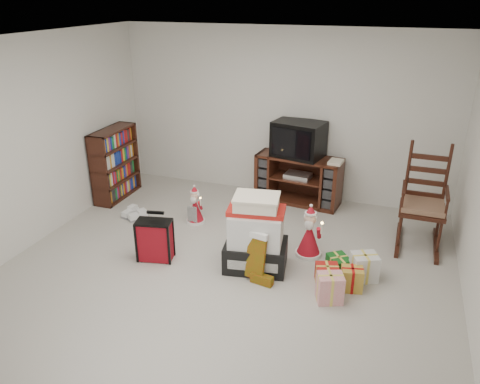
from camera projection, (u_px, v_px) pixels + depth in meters
name	position (u px, v px, depth m)	size (l,w,h in m)	color
room	(221.00, 171.00, 4.73)	(5.01, 5.01, 2.51)	#B3AEA4
tv_stand	(298.00, 179.00, 6.93)	(1.29, 0.58, 0.71)	#461B14
bookshelf	(115.00, 165.00, 7.04)	(0.29, 0.88, 1.07)	#3A180F
rocking_chair	(422.00, 210.00, 5.75)	(0.54, 0.88, 1.32)	#3A180F
gift_pile	(256.00, 237.00, 5.25)	(0.76, 0.61, 0.87)	black
red_suitcase	(155.00, 240.00, 5.45)	(0.42, 0.28, 0.59)	maroon
stocking	(256.00, 257.00, 5.05)	(0.27, 0.12, 0.58)	#10760D
teddy_bear	(259.00, 252.00, 5.42)	(0.22, 0.19, 0.32)	brown
santa_figurine	(309.00, 236.00, 5.54)	(0.32, 0.30, 0.66)	#AB1220
mrs_claus_figurine	(195.00, 208.00, 6.36)	(0.26, 0.25, 0.54)	#AB1220
sneaker_pair	(134.00, 214.00, 6.55)	(0.38, 0.28, 0.10)	white
gift_cluster	(339.00, 274.00, 5.05)	(0.70, 0.80, 0.24)	#AD1A13
crt_television	(299.00, 139.00, 6.72)	(0.79, 0.64, 0.51)	black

